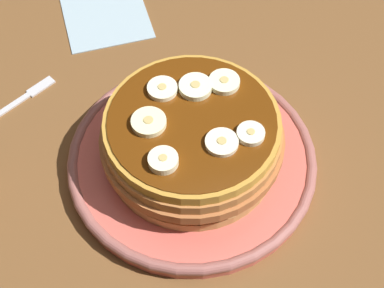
{
  "coord_description": "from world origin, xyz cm",
  "views": [
    {
      "loc": [
        33.04,
        -9.47,
        53.38
      ],
      "look_at": [
        0.0,
        0.0,
        4.06
      ],
      "focal_mm": 53.51,
      "sensor_mm": 36.0,
      "label": 1
    }
  ],
  "objects_px": {
    "banana_slice_1": "(251,134)",
    "banana_slice_2": "(195,87)",
    "fork": "(14,104)",
    "banana_slice_3": "(222,143)",
    "banana_slice_6": "(149,123)",
    "plate": "(192,159)",
    "banana_slice_0": "(162,89)",
    "banana_slice_5": "(224,82)",
    "napkin": "(106,17)",
    "pancake_stack": "(190,137)",
    "banana_slice_4": "(163,161)"
  },
  "relations": [
    {
      "from": "plate",
      "to": "fork",
      "type": "xyz_separation_m",
      "value": [
        -0.14,
        -0.18,
        -0.01
      ]
    },
    {
      "from": "banana_slice_4",
      "to": "napkin",
      "type": "xyz_separation_m",
      "value": [
        -0.3,
        -0.01,
        -0.08
      ]
    },
    {
      "from": "banana_slice_6",
      "to": "fork",
      "type": "height_order",
      "value": "banana_slice_6"
    },
    {
      "from": "banana_slice_5",
      "to": "banana_slice_6",
      "type": "xyz_separation_m",
      "value": [
        0.03,
        -0.09,
        0.0
      ]
    },
    {
      "from": "banana_slice_1",
      "to": "banana_slice_4",
      "type": "relative_size",
      "value": 0.96
    },
    {
      "from": "banana_slice_3",
      "to": "banana_slice_5",
      "type": "xyz_separation_m",
      "value": [
        -0.07,
        0.03,
        0.0
      ]
    },
    {
      "from": "pancake_stack",
      "to": "fork",
      "type": "xyz_separation_m",
      "value": [
        -0.14,
        -0.18,
        -0.05
      ]
    },
    {
      "from": "banana_slice_2",
      "to": "banana_slice_6",
      "type": "relative_size",
      "value": 0.99
    },
    {
      "from": "banana_slice_4",
      "to": "banana_slice_5",
      "type": "relative_size",
      "value": 0.89
    },
    {
      "from": "banana_slice_0",
      "to": "banana_slice_6",
      "type": "bearing_deg",
      "value": -31.7
    },
    {
      "from": "napkin",
      "to": "banana_slice_2",
      "type": "bearing_deg",
      "value": 15.31
    },
    {
      "from": "banana_slice_6",
      "to": "banana_slice_3",
      "type": "bearing_deg",
      "value": 55.48
    },
    {
      "from": "banana_slice_0",
      "to": "banana_slice_1",
      "type": "relative_size",
      "value": 1.13
    },
    {
      "from": "fork",
      "to": "banana_slice_0",
      "type": "bearing_deg",
      "value": 59.31
    },
    {
      "from": "pancake_stack",
      "to": "fork",
      "type": "distance_m",
      "value": 0.23
    },
    {
      "from": "pancake_stack",
      "to": "banana_slice_6",
      "type": "xyz_separation_m",
      "value": [
        -0.0,
        -0.04,
        0.04
      ]
    },
    {
      "from": "banana_slice_3",
      "to": "fork",
      "type": "xyz_separation_m",
      "value": [
        -0.18,
        -0.2,
        -0.08
      ]
    },
    {
      "from": "napkin",
      "to": "banana_slice_6",
      "type": "bearing_deg",
      "value": 0.81
    },
    {
      "from": "banana_slice_2",
      "to": "banana_slice_5",
      "type": "xyz_separation_m",
      "value": [
        0.0,
        0.03,
        -0.0
      ]
    },
    {
      "from": "plate",
      "to": "banana_slice_0",
      "type": "xyz_separation_m",
      "value": [
        -0.04,
        -0.02,
        0.07
      ]
    },
    {
      "from": "banana_slice_3",
      "to": "banana_slice_6",
      "type": "height_order",
      "value": "banana_slice_6"
    },
    {
      "from": "banana_slice_2",
      "to": "banana_slice_6",
      "type": "xyz_separation_m",
      "value": [
        0.03,
        -0.06,
        -0.0
      ]
    },
    {
      "from": "banana_slice_0",
      "to": "banana_slice_4",
      "type": "height_order",
      "value": "banana_slice_4"
    },
    {
      "from": "banana_slice_1",
      "to": "banana_slice_2",
      "type": "xyz_separation_m",
      "value": [
        -0.07,
        -0.03,
        0.0
      ]
    },
    {
      "from": "banana_slice_1",
      "to": "banana_slice_2",
      "type": "bearing_deg",
      "value": -153.98
    },
    {
      "from": "plate",
      "to": "napkin",
      "type": "xyz_separation_m",
      "value": [
        -0.26,
        -0.05,
        -0.01
      ]
    },
    {
      "from": "pancake_stack",
      "to": "napkin",
      "type": "height_order",
      "value": "pancake_stack"
    },
    {
      "from": "banana_slice_0",
      "to": "banana_slice_3",
      "type": "bearing_deg",
      "value": 25.38
    },
    {
      "from": "banana_slice_1",
      "to": "napkin",
      "type": "xyz_separation_m",
      "value": [
        -0.29,
        -0.1,
        -0.08
      ]
    },
    {
      "from": "banana_slice_5",
      "to": "fork",
      "type": "relative_size",
      "value": 0.27
    },
    {
      "from": "plate",
      "to": "banana_slice_3",
      "type": "distance_m",
      "value": 0.08
    },
    {
      "from": "banana_slice_0",
      "to": "banana_slice_5",
      "type": "distance_m",
      "value": 0.06
    },
    {
      "from": "pancake_stack",
      "to": "napkin",
      "type": "distance_m",
      "value": 0.26
    },
    {
      "from": "plate",
      "to": "banana_slice_5",
      "type": "height_order",
      "value": "banana_slice_5"
    },
    {
      "from": "banana_slice_2",
      "to": "fork",
      "type": "distance_m",
      "value": 0.24
    },
    {
      "from": "banana_slice_0",
      "to": "napkin",
      "type": "distance_m",
      "value": 0.23
    },
    {
      "from": "banana_slice_2",
      "to": "fork",
      "type": "relative_size",
      "value": 0.29
    },
    {
      "from": "banana_slice_1",
      "to": "banana_slice_2",
      "type": "relative_size",
      "value": 0.8
    },
    {
      "from": "banana_slice_1",
      "to": "fork",
      "type": "height_order",
      "value": "banana_slice_1"
    },
    {
      "from": "plate",
      "to": "banana_slice_6",
      "type": "xyz_separation_m",
      "value": [
        -0.01,
        -0.04,
        0.07
      ]
    },
    {
      "from": "banana_slice_3",
      "to": "plate",
      "type": "bearing_deg",
      "value": -151.64
    },
    {
      "from": "banana_slice_1",
      "to": "fork",
      "type": "bearing_deg",
      "value": -127.24
    },
    {
      "from": "plate",
      "to": "banana_slice_0",
      "type": "distance_m",
      "value": 0.09
    },
    {
      "from": "banana_slice_1",
      "to": "banana_slice_3",
      "type": "bearing_deg",
      "value": -86.63
    },
    {
      "from": "banana_slice_6",
      "to": "banana_slice_5",
      "type": "bearing_deg",
      "value": 108.48
    },
    {
      "from": "napkin",
      "to": "plate",
      "type": "bearing_deg",
      "value": 10.1
    },
    {
      "from": "banana_slice_6",
      "to": "napkin",
      "type": "xyz_separation_m",
      "value": [
        -0.25,
        -0.0,
        -0.08
      ]
    },
    {
      "from": "banana_slice_2",
      "to": "fork",
      "type": "bearing_deg",
      "value": -117.88
    },
    {
      "from": "banana_slice_1",
      "to": "banana_slice_2",
      "type": "height_order",
      "value": "same"
    },
    {
      "from": "banana_slice_6",
      "to": "plate",
      "type": "bearing_deg",
      "value": 81.18
    }
  ]
}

